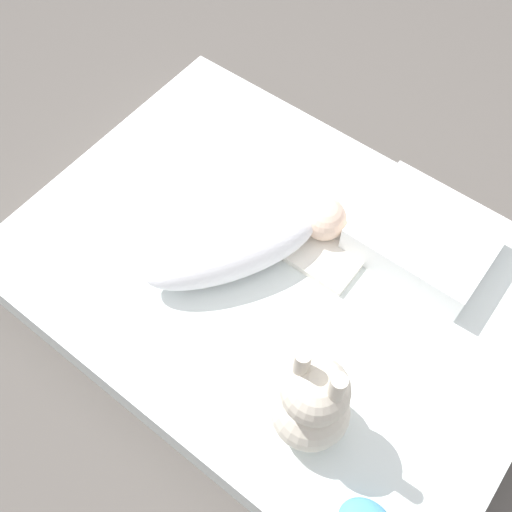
% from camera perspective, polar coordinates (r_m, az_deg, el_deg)
% --- Properties ---
extents(ground_plane, '(12.00, 12.00, 0.00)m').
position_cam_1_polar(ground_plane, '(1.69, 2.11, -3.83)').
color(ground_plane, '#514C47').
extents(bed_mattress, '(1.38, 0.99, 0.15)m').
position_cam_1_polar(bed_mattress, '(1.62, 2.20, -2.59)').
color(bed_mattress, white).
rests_on(bed_mattress, ground_plane).
extents(burp_cloth, '(0.23, 0.21, 0.02)m').
position_cam_1_polar(burp_cloth, '(1.60, 6.58, 1.21)').
color(burp_cloth, white).
rests_on(burp_cloth, bed_mattress).
extents(swaddled_baby, '(0.38, 0.52, 0.14)m').
position_cam_1_polar(swaddled_baby, '(1.52, -1.13, 1.06)').
color(swaddled_baby, white).
rests_on(swaddled_baby, bed_mattress).
extents(pillow, '(0.34, 0.29, 0.10)m').
position_cam_1_polar(pillow, '(1.61, 15.82, 1.68)').
color(pillow, white).
rests_on(pillow, bed_mattress).
extents(bunny_plush, '(0.17, 0.17, 0.35)m').
position_cam_1_polar(bunny_plush, '(1.28, 5.35, -13.78)').
color(bunny_plush, beige).
rests_on(bunny_plush, bed_mattress).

